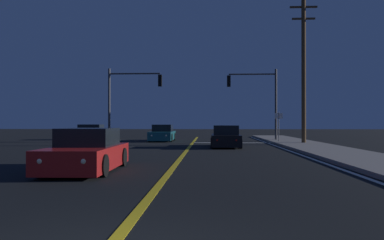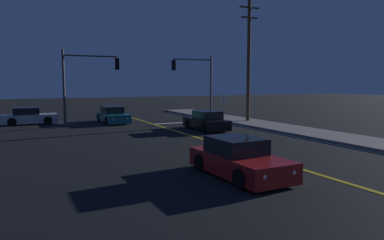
{
  "view_description": "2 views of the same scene",
  "coord_description": "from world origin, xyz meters",
  "views": [
    {
      "loc": [
        1.21,
        -3.7,
        1.53
      ],
      "look_at": [
        -0.11,
        25.45,
        1.7
      ],
      "focal_mm": 35.23,
      "sensor_mm": 36.0,
      "label": 1
    },
    {
      "loc": [
        -9.56,
        -2.37,
        3.27
      ],
      "look_at": [
        -0.38,
        16.43,
        1.09
      ],
      "focal_mm": 33.22,
      "sensor_mm": 36.0,
      "label": 2
    }
  ],
  "objects": [
    {
      "name": "sidewalk_right",
      "position": [
        7.35,
        12.91,
        0.07
      ],
      "size": [
        3.2,
        46.46,
        0.15
      ],
      "primitive_type": "cube",
      "color": "gray",
      "rests_on": "ground"
    },
    {
      "name": "lane_line_center",
      "position": [
        0.0,
        12.91,
        0.01
      ],
      "size": [
        0.2,
        43.88,
        0.01
      ],
      "primitive_type": "cube",
      "color": "gold",
      "rests_on": "ground"
    },
    {
      "name": "lane_line_edge_right",
      "position": [
        5.5,
        12.91,
        0.01
      ],
      "size": [
        0.16,
        43.88,
        0.01
      ],
      "primitive_type": "cube",
      "color": "silver",
      "rests_on": "ground"
    },
    {
      "name": "stop_bar",
      "position": [
        2.87,
        24.31,
        0.01
      ],
      "size": [
        5.75,
        0.5,
        0.01
      ],
      "primitive_type": "cube",
      "color": "silver",
      "rests_on": "ground"
    },
    {
      "name": "car_parked_curb_black",
      "position": [
        2.24,
        19.53,
        0.58
      ],
      "size": [
        1.9,
        4.37,
        1.34
      ],
      "rotation": [
        0.0,
        0.0,
        -0.02
      ],
      "color": "black",
      "rests_on": "ground"
    },
    {
      "name": "car_following_oncoming_teal",
      "position": [
        -2.6,
        26.93,
        0.58
      ],
      "size": [
        1.91,
        4.68,
        1.34
      ],
      "rotation": [
        0.0,
        0.0,
        3.15
      ],
      "color": "#195960",
      "rests_on": "ground"
    },
    {
      "name": "car_lead_oncoming_silver",
      "position": [
        -8.91,
        28.74,
        0.58
      ],
      "size": [
        4.19,
        1.96,
        1.34
      ],
      "rotation": [
        0.0,
        0.0,
        -1.56
      ],
      "color": "#B2B5BA",
      "rests_on": "ground"
    },
    {
      "name": "car_far_approaching_red",
      "position": [
        -2.65,
        8.01,
        0.58
      ],
      "size": [
        2.01,
        4.28,
        1.34
      ],
      "rotation": [
        0.0,
        0.0,
        3.16
      ],
      "color": "maroon",
      "rests_on": "ground"
    },
    {
      "name": "traffic_signal_near_right",
      "position": [
        5.14,
        26.61,
        3.86
      ],
      "size": [
        3.99,
        0.28,
        5.78
      ],
      "rotation": [
        0.0,
        0.0,
        3.14
      ],
      "color": "#38383D",
      "rests_on": "ground"
    },
    {
      "name": "traffic_signal_far_left",
      "position": [
        -5.04,
        25.21,
        3.83
      ],
      "size": [
        4.2,
        0.28,
        5.7
      ],
      "color": "#38383D",
      "rests_on": "ground"
    },
    {
      "name": "utility_pole_right",
      "position": [
        7.65,
        22.21,
        5.21
      ],
      "size": [
        1.85,
        0.29,
        9.99
      ],
      "color": "#4C3823",
      "rests_on": "ground"
    },
    {
      "name": "street_sign_corner",
      "position": [
        6.25,
        23.81,
        1.52
      ],
      "size": [
        0.56,
        0.08,
        2.24
      ],
      "color": "slate",
      "rests_on": "ground"
    }
  ]
}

